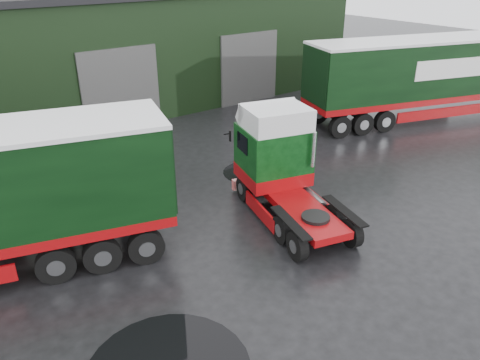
% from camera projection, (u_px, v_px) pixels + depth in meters
% --- Properties ---
extents(ground, '(100.00, 100.00, 0.00)m').
position_uv_depth(ground, '(277.00, 281.00, 12.65)').
color(ground, black).
extents(warehouse, '(32.40, 12.40, 6.30)m').
position_uv_depth(warehouse, '(74.00, 48.00, 26.73)').
color(warehouse, black).
rests_on(warehouse, ground).
extents(hero_tractor, '(3.79, 6.10, 3.52)m').
position_uv_depth(hero_tractor, '(295.00, 172.00, 14.76)').
color(hero_tractor, '#09330F').
rests_on(hero_tractor, ground).
extents(lorry_right, '(16.28, 7.67, 4.26)m').
position_uv_depth(lorry_right, '(422.00, 80.00, 24.20)').
color(lorry_right, silver).
rests_on(lorry_right, ground).
extents(wash_bucket, '(0.36, 0.36, 0.26)m').
position_uv_depth(wash_bucket, '(298.00, 180.00, 18.05)').
color(wash_bucket, '#1508B4').
rests_on(wash_bucket, ground).
extents(tree_back_b, '(4.40, 4.40, 7.50)m').
position_uv_depth(tree_back_b, '(128.00, 12.00, 38.01)').
color(tree_back_b, black).
rests_on(tree_back_b, ground).
extents(puddle_1, '(2.38, 2.38, 0.01)m').
position_uv_depth(puddle_1, '(252.00, 172.00, 18.98)').
color(puddle_1, black).
rests_on(puddle_1, ground).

